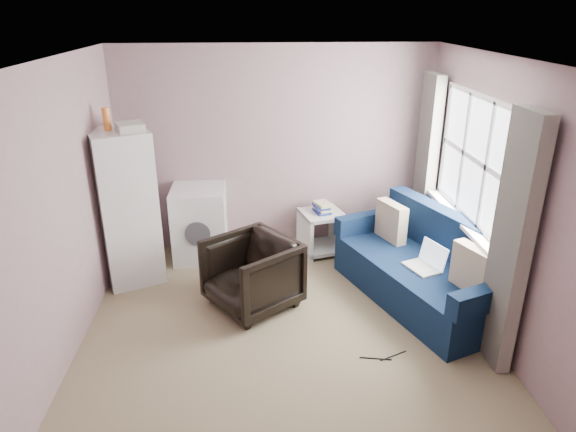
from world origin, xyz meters
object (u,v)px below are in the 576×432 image
fridge (127,207)px  side_table (322,229)px  washing_machine (200,222)px  sofa (425,270)px  armchair (252,271)px

fridge → side_table: bearing=-10.5°
washing_machine → side_table: 1.50m
side_table → sofa: sofa is taller
sofa → washing_machine: bearing=133.4°
fridge → sofa: 3.26m
washing_machine → sofa: sofa is taller
washing_machine → side_table: bearing=0.8°
armchair → side_table: (0.87, 1.19, -0.09)m
sofa → armchair: bearing=159.4°
fridge → washing_machine: 0.95m
armchair → fridge: size_ratio=0.42×
armchair → side_table: 1.48m
side_table → sofa: bearing=-51.1°
armchair → sofa: sofa is taller
fridge → armchair: bearing=-50.6°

